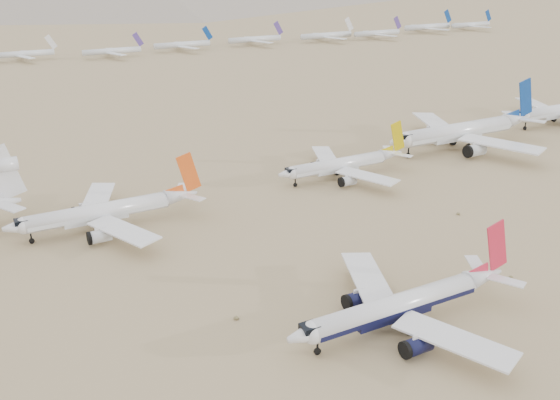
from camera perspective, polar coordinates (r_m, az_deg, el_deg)
name	(u,v)px	position (r m, az deg, el deg)	size (l,w,h in m)	color
ground	(422,313)	(117.76, 12.84, -10.08)	(7000.00, 7000.00, 0.00)	#8D7552
main_airliner	(405,304)	(111.51, 11.36, -9.28)	(44.84, 43.79, 15.82)	silver
row2_navy_widebody	(464,131)	(215.73, 16.47, 6.10)	(58.41, 57.12, 20.78)	silver
row2_gold_tail	(344,164)	(180.36, 5.84, 3.29)	(40.78, 39.88, 14.52)	silver
row2_orange_tail	(107,211)	(151.59, -15.52, -0.97)	(44.06, 43.10, 15.72)	silver
distant_storage_row	(162,46)	(413.45, -10.74, 13.63)	(621.92, 57.36, 14.88)	silver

